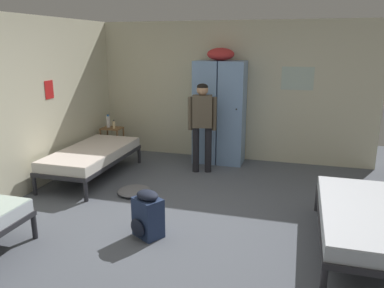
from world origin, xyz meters
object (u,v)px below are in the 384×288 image
at_px(lotion_bottle, 114,125).
at_px(bed_left_rear, 92,155).
at_px(water_bottle, 108,121).
at_px(shelf_unit, 112,139).
at_px(person_traveler, 202,120).
at_px(clothes_pile_grey, 134,191).
at_px(locker_bank, 220,110).
at_px(bed_right, 364,218).
at_px(backpack_navy, 147,215).

bearing_deg(lotion_bottle, bed_left_rear, -81.06).
bearing_deg(lotion_bottle, water_bottle, 158.20).
distance_m(shelf_unit, lotion_bottle, 0.31).
relative_size(person_traveler, clothes_pile_grey, 3.06).
bearing_deg(lotion_bottle, clothes_pile_grey, -55.15).
relative_size(water_bottle, clothes_pile_grey, 0.51).
xyz_separation_m(shelf_unit, clothes_pile_grey, (1.20, -1.66, -0.30)).
relative_size(locker_bank, bed_left_rear, 1.09).
relative_size(locker_bank, lotion_bottle, 12.57).
distance_m(locker_bank, bed_right, 3.48).
xyz_separation_m(shelf_unit, bed_right, (4.19, -2.46, 0.04)).
distance_m(person_traveler, backpack_navy, 2.46).
bearing_deg(bed_left_rear, lotion_bottle, 98.94).
xyz_separation_m(bed_right, person_traveler, (-2.28, 2.04, 0.53)).
distance_m(locker_bank, person_traveler, 0.67).
bearing_deg(clothes_pile_grey, lotion_bottle, 124.85).
bearing_deg(locker_bank, shelf_unit, -173.57).
distance_m(bed_right, clothes_pile_grey, 3.11).
bearing_deg(bed_right, clothes_pile_grey, 165.12).
height_order(locker_bank, person_traveler, locker_bank).
height_order(water_bottle, lotion_bottle, water_bottle).
xyz_separation_m(person_traveler, clothes_pile_grey, (-0.71, -1.24, -0.87)).
xyz_separation_m(person_traveler, backpack_navy, (-0.03, -2.37, -0.65)).
distance_m(bed_left_rear, water_bottle, 1.28).
relative_size(bed_right, clothes_pile_grey, 3.84).
xyz_separation_m(shelf_unit, backpack_navy, (1.88, -2.79, -0.09)).
height_order(water_bottle, clothes_pile_grey, water_bottle).
distance_m(lotion_bottle, backpack_navy, 3.31).
relative_size(locker_bank, clothes_pile_grey, 4.19).
distance_m(water_bottle, backpack_navy, 3.45).
relative_size(bed_left_rear, clothes_pile_grey, 3.84).
bearing_deg(shelf_unit, bed_left_rear, -78.07).
height_order(bed_left_rear, backpack_navy, backpack_navy).
bearing_deg(person_traveler, bed_left_rear, -155.25).
height_order(bed_left_rear, lotion_bottle, lotion_bottle).
xyz_separation_m(shelf_unit, bed_left_rear, (0.25, -1.18, 0.04)).
relative_size(locker_bank, bed_right, 1.09).
distance_m(shelf_unit, backpack_navy, 3.36).
bearing_deg(backpack_navy, bed_left_rear, 135.51).
height_order(locker_bank, bed_right, locker_bank).
bearing_deg(backpack_navy, shelf_unit, 124.03).
bearing_deg(water_bottle, shelf_unit, -14.04).
relative_size(lotion_bottle, clothes_pile_grey, 0.33).
distance_m(lotion_bottle, clothes_pile_grey, 2.07).
xyz_separation_m(water_bottle, backpack_navy, (1.96, -2.81, -0.42)).
bearing_deg(locker_bank, bed_left_rear, -142.00).
xyz_separation_m(locker_bank, clothes_pile_grey, (-0.86, -1.89, -0.93)).
relative_size(locker_bank, person_traveler, 1.37).
xyz_separation_m(bed_left_rear, bed_right, (3.94, -1.27, 0.00)).
bearing_deg(water_bottle, lotion_bottle, -21.80).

